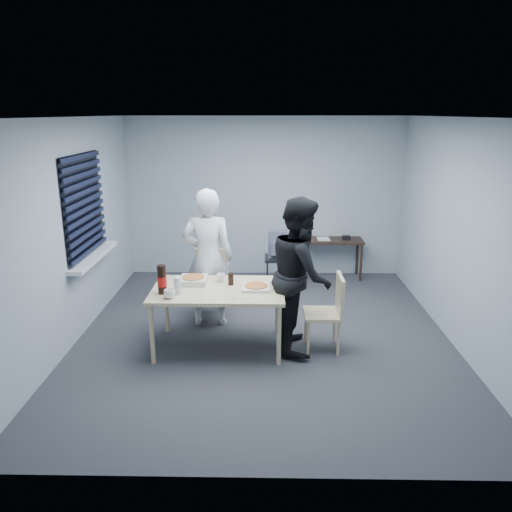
{
  "coord_description": "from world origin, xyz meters",
  "views": [
    {
      "loc": [
        0.01,
        -5.64,
        2.65
      ],
      "look_at": [
        -0.1,
        0.1,
        0.99
      ],
      "focal_mm": 35.0,
      "sensor_mm": 36.0,
      "label": 1
    }
  ],
  "objects_px": {
    "chair_far": "(210,278)",
    "soda_bottle": "(162,280)",
    "dining_table": "(218,293)",
    "mug_b": "(221,278)",
    "chair_right": "(330,307)",
    "side_table": "(333,244)",
    "stool": "(277,264)",
    "mug_a": "(170,294)",
    "backpack": "(278,245)",
    "person_white": "(208,258)",
    "person_black": "(301,275)"
  },
  "relations": [
    {
      "from": "chair_far",
      "to": "backpack",
      "type": "distance_m",
      "value": 1.31
    },
    {
      "from": "dining_table",
      "to": "soda_bottle",
      "type": "bearing_deg",
      "value": -163.82
    },
    {
      "from": "stool",
      "to": "backpack",
      "type": "distance_m",
      "value": 0.31
    },
    {
      "from": "chair_right",
      "to": "soda_bottle",
      "type": "distance_m",
      "value": 1.92
    },
    {
      "from": "person_black",
      "to": "side_table",
      "type": "height_order",
      "value": "person_black"
    },
    {
      "from": "mug_b",
      "to": "soda_bottle",
      "type": "relative_size",
      "value": 0.31
    },
    {
      "from": "chair_far",
      "to": "side_table",
      "type": "xyz_separation_m",
      "value": [
        1.84,
        1.59,
        0.06
      ]
    },
    {
      "from": "chair_right",
      "to": "mug_b",
      "type": "xyz_separation_m",
      "value": [
        -1.27,
        0.27,
        0.26
      ]
    },
    {
      "from": "chair_far",
      "to": "person_white",
      "type": "distance_m",
      "value": 0.5
    },
    {
      "from": "chair_right",
      "to": "mug_b",
      "type": "height_order",
      "value": "chair_right"
    },
    {
      "from": "chair_far",
      "to": "mug_b",
      "type": "bearing_deg",
      "value": -74.58
    },
    {
      "from": "stool",
      "to": "mug_a",
      "type": "height_order",
      "value": "mug_a"
    },
    {
      "from": "backpack",
      "to": "mug_b",
      "type": "relative_size",
      "value": 4.08
    },
    {
      "from": "person_white",
      "to": "stool",
      "type": "relative_size",
      "value": 3.28
    },
    {
      "from": "chair_far",
      "to": "mug_a",
      "type": "distance_m",
      "value": 1.39
    },
    {
      "from": "chair_far",
      "to": "mug_b",
      "type": "xyz_separation_m",
      "value": [
        0.21,
        -0.77,
        0.26
      ]
    },
    {
      "from": "dining_table",
      "to": "backpack",
      "type": "distance_m",
      "value": 2.05
    },
    {
      "from": "side_table",
      "to": "stool",
      "type": "height_order",
      "value": "side_table"
    },
    {
      "from": "person_white",
      "to": "person_black",
      "type": "xyz_separation_m",
      "value": [
        1.12,
        -0.64,
        0.0
      ]
    },
    {
      "from": "dining_table",
      "to": "person_white",
      "type": "relative_size",
      "value": 0.84
    },
    {
      "from": "dining_table",
      "to": "person_black",
      "type": "bearing_deg",
      "value": 1.99
    },
    {
      "from": "mug_a",
      "to": "mug_b",
      "type": "height_order",
      "value": "mug_a"
    },
    {
      "from": "person_black",
      "to": "soda_bottle",
      "type": "distance_m",
      "value": 1.55
    },
    {
      "from": "chair_far",
      "to": "soda_bottle",
      "type": "bearing_deg",
      "value": -108.55
    },
    {
      "from": "person_white",
      "to": "side_table",
      "type": "relative_size",
      "value": 1.81
    },
    {
      "from": "dining_table",
      "to": "mug_b",
      "type": "relative_size",
      "value": 14.92
    },
    {
      "from": "stool",
      "to": "backpack",
      "type": "xyz_separation_m",
      "value": [
        -0.0,
        -0.01,
        0.31
      ]
    },
    {
      "from": "person_black",
      "to": "side_table",
      "type": "distance_m",
      "value": 2.68
    },
    {
      "from": "stool",
      "to": "mug_a",
      "type": "bearing_deg",
      "value": -118.31
    },
    {
      "from": "stool",
      "to": "mug_a",
      "type": "relative_size",
      "value": 4.39
    },
    {
      "from": "dining_table",
      "to": "chair_far",
      "type": "distance_m",
      "value": 1.04
    },
    {
      "from": "person_white",
      "to": "side_table",
      "type": "height_order",
      "value": "person_white"
    },
    {
      "from": "dining_table",
      "to": "stool",
      "type": "bearing_deg",
      "value": 69.49
    },
    {
      "from": "chair_right",
      "to": "soda_bottle",
      "type": "relative_size",
      "value": 2.74
    },
    {
      "from": "stool",
      "to": "soda_bottle",
      "type": "relative_size",
      "value": 1.66
    },
    {
      "from": "chair_right",
      "to": "person_black",
      "type": "distance_m",
      "value": 0.51
    },
    {
      "from": "chair_right",
      "to": "mug_a",
      "type": "xyz_separation_m",
      "value": [
        -1.77,
        -0.3,
        0.26
      ]
    },
    {
      "from": "side_table",
      "to": "stool",
      "type": "xyz_separation_m",
      "value": [
        -0.92,
        -0.67,
        -0.14
      ]
    },
    {
      "from": "dining_table",
      "to": "stool",
      "type": "height_order",
      "value": "dining_table"
    },
    {
      "from": "mug_b",
      "to": "soda_bottle",
      "type": "bearing_deg",
      "value": -145.6
    },
    {
      "from": "soda_bottle",
      "to": "chair_right",
      "type": "bearing_deg",
      "value": 4.54
    },
    {
      "from": "dining_table",
      "to": "person_black",
      "type": "xyz_separation_m",
      "value": [
        0.94,
        0.03,
        0.22
      ]
    },
    {
      "from": "chair_far",
      "to": "stool",
      "type": "height_order",
      "value": "chair_far"
    },
    {
      "from": "dining_table",
      "to": "backpack",
      "type": "xyz_separation_m",
      "value": [
        0.72,
        1.92,
        0.07
      ]
    },
    {
      "from": "dining_table",
      "to": "stool",
      "type": "relative_size",
      "value": 2.76
    },
    {
      "from": "person_white",
      "to": "person_black",
      "type": "distance_m",
      "value": 1.29
    },
    {
      "from": "dining_table",
      "to": "side_table",
      "type": "xyz_separation_m",
      "value": [
        1.64,
        2.6,
        -0.09
      ]
    },
    {
      "from": "person_white",
      "to": "stool",
      "type": "bearing_deg",
      "value": -125.92
    },
    {
      "from": "mug_a",
      "to": "side_table",
      "type": "bearing_deg",
      "value": 53.87
    },
    {
      "from": "side_table",
      "to": "stool",
      "type": "distance_m",
      "value": 1.14
    }
  ]
}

